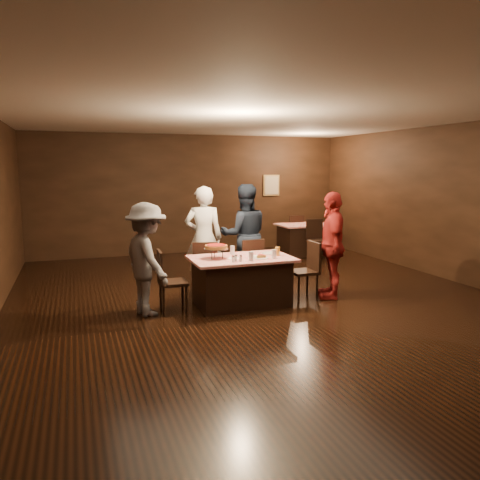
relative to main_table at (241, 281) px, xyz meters
name	(u,v)px	position (x,y,z in m)	size (l,w,h in m)	color
room	(268,170)	(0.40, -0.10, 1.75)	(10.00, 10.04, 3.02)	black
main_table	(241,281)	(0.00, 0.00, 0.00)	(1.60, 1.00, 0.77)	#AD0B0B
back_table	(304,239)	(2.97, 3.62, 0.00)	(1.30, 0.90, 0.77)	red
chair_far_left	(205,268)	(-0.40, 0.75, 0.09)	(0.42, 0.42, 0.95)	black
chair_far_right	(248,265)	(0.40, 0.75, 0.09)	(0.42, 0.42, 0.95)	black
chair_end_left	(173,281)	(-1.10, 0.00, 0.09)	(0.42, 0.42, 0.95)	black
chair_end_right	(303,271)	(1.10, 0.00, 0.09)	(0.42, 0.42, 0.95)	black
chair_back_near	(317,240)	(2.97, 2.92, 0.09)	(0.42, 0.42, 0.95)	black
chair_back_far	(293,233)	(2.97, 4.22, 0.09)	(0.42, 0.42, 0.95)	black
diner_white_jacket	(204,238)	(-0.29, 1.21, 0.54)	(0.68, 0.44, 1.85)	white
diner_navy_hoodie	(244,235)	(0.50, 1.24, 0.55)	(0.91, 0.71, 1.88)	black
diner_grey_knit	(147,259)	(-1.48, 0.01, 0.45)	(1.08, 0.62, 1.67)	slate
diner_red_shirt	(332,245)	(1.57, -0.10, 0.51)	(1.05, 0.44, 1.79)	#A3201D
pizza_stand	(216,247)	(-0.40, 0.05, 0.57)	(0.38, 0.38, 0.22)	black
plate_with_slice	(260,257)	(0.25, -0.18, 0.41)	(0.25, 0.25, 0.06)	white
plate_empty	(270,253)	(0.55, 0.15, 0.39)	(0.25, 0.25, 0.01)	white
glass_front_left	(251,256)	(0.05, -0.30, 0.46)	(0.08, 0.08, 0.14)	silver
glass_front_right	(274,254)	(0.45, -0.25, 0.46)	(0.08, 0.08, 0.14)	silver
glass_amber	(278,251)	(0.60, -0.05, 0.46)	(0.08, 0.08, 0.14)	#BF7F26
glass_back	(232,250)	(-0.05, 0.30, 0.46)	(0.08, 0.08, 0.14)	silver
condiments	(237,258)	(-0.18, -0.28, 0.43)	(0.17, 0.10, 0.09)	silver
napkin_center	(259,256)	(0.30, 0.00, 0.39)	(0.16, 0.16, 0.01)	white
napkin_left	(233,258)	(-0.15, -0.05, 0.39)	(0.16, 0.16, 0.01)	white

